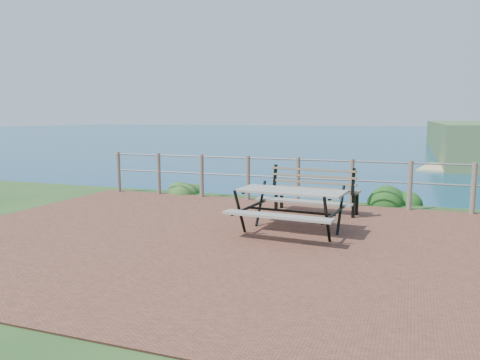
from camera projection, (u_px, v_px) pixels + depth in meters
name	position (u px, v px, depth m)	size (l,w,h in m)	color
ground	(246.00, 241.00, 7.13)	(10.00, 7.00, 0.12)	brown
ocean	(408.00, 122.00, 193.07)	(1200.00, 1200.00, 0.00)	#136976
safety_railing	(298.00, 178.00, 10.17)	(9.40, 0.10, 1.00)	#6B5B4C
picnic_table	(291.00, 207.00, 7.47)	(1.73, 1.46, 0.71)	gray
park_bench	(316.00, 182.00, 9.10)	(1.70, 0.58, 0.94)	brown
shrub_lip_west	(183.00, 193.00, 11.75)	(0.71, 0.71, 0.43)	#2F5B22
shrub_lip_east	(397.00, 204.00, 10.23)	(0.80, 0.80, 0.55)	#194114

